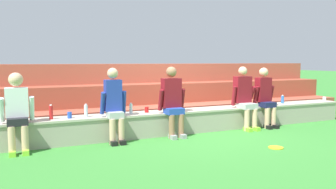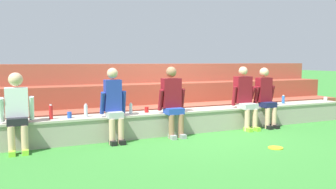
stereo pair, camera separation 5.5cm
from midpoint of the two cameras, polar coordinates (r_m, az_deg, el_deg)
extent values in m
plane|color=#388433|center=(7.17, 5.94, -6.47)|extent=(80.00, 80.00, 0.00)
cube|color=#A8A08E|center=(7.34, 4.98, -4.33)|extent=(7.87, 0.50, 0.47)
cube|color=#BCB39F|center=(7.30, 5.00, -2.64)|extent=(7.91, 0.54, 0.04)
cube|color=#A34D38|center=(7.98, 2.42, -3.46)|extent=(9.38, 0.64, 0.48)
cube|color=#9B4430|center=(8.52, 0.51, -1.26)|extent=(9.38, 0.64, 0.95)
cube|color=#A7513C|center=(9.08, -1.18, 0.68)|extent=(9.38, 0.64, 1.43)
cylinder|color=#DBAD89|center=(6.00, -24.55, -7.07)|extent=(0.11, 0.11, 0.47)
cylinder|color=#DBAD89|center=(6.00, -22.67, -6.99)|extent=(0.11, 0.11, 0.47)
cube|color=#8CD833|center=(6.00, -24.47, -8.95)|extent=(0.10, 0.22, 0.08)
cube|color=#8CD833|center=(6.00, -22.59, -8.87)|extent=(0.10, 0.22, 0.08)
cube|color=black|center=(6.07, -23.73, -4.13)|extent=(0.32, 0.31, 0.12)
cube|color=white|center=(6.15, -23.84, -1.19)|extent=(0.35, 0.20, 0.49)
sphere|color=#DBAD89|center=(6.12, -23.99, 2.33)|extent=(0.23, 0.23, 0.23)
cylinder|color=white|center=(6.15, -25.92, -2.31)|extent=(0.08, 0.22, 0.42)
cylinder|color=white|center=(6.15, -21.69, -2.14)|extent=(0.08, 0.19, 0.43)
cylinder|color=#DBAD89|center=(6.21, -9.11, -6.20)|extent=(0.11, 0.11, 0.47)
cylinder|color=#DBAD89|center=(6.25, -7.65, -6.10)|extent=(0.11, 0.11, 0.47)
cube|color=black|center=(6.22, -8.99, -8.01)|extent=(0.10, 0.22, 0.08)
cube|color=black|center=(6.26, -7.52, -7.90)|extent=(0.10, 0.22, 0.08)
cube|color=#B2B2B7|center=(6.29, -8.71, -3.38)|extent=(0.27, 0.30, 0.12)
cube|color=#23389E|center=(6.35, -9.01, -0.16)|extent=(0.30, 0.20, 0.58)
sphere|color=#DBAD89|center=(6.33, -9.07, 3.54)|extent=(0.20, 0.20, 0.20)
cylinder|color=#23389E|center=(6.30, -10.70, -1.43)|extent=(0.08, 0.21, 0.42)
cylinder|color=#23389E|center=(6.40, -7.22, -1.26)|extent=(0.08, 0.15, 0.43)
cylinder|color=#996B4C|center=(6.60, 0.84, -5.44)|extent=(0.11, 0.11, 0.47)
cylinder|color=#996B4C|center=(6.68, 2.46, -5.29)|extent=(0.11, 0.11, 0.47)
cube|color=#99999E|center=(6.60, 0.99, -7.14)|extent=(0.10, 0.22, 0.08)
cube|color=#99999E|center=(6.69, 2.60, -6.97)|extent=(0.10, 0.22, 0.08)
cube|color=#2347B2|center=(6.70, 1.21, -2.77)|extent=(0.34, 0.31, 0.12)
cube|color=maroon|center=(6.77, 0.77, 0.27)|extent=(0.37, 0.20, 0.58)
sphere|color=#996B4C|center=(6.74, 0.78, 3.80)|extent=(0.21, 0.21, 0.21)
cylinder|color=maroon|center=(6.67, -1.01, -0.94)|extent=(0.08, 0.18, 0.43)
cylinder|color=maroon|center=(6.87, 2.64, -0.76)|extent=(0.08, 0.16, 0.43)
cylinder|color=#DBAD89|center=(7.49, 13.36, -4.26)|extent=(0.11, 0.11, 0.47)
cylinder|color=#DBAD89|center=(7.61, 14.60, -4.12)|extent=(0.11, 0.11, 0.47)
cube|color=#8CD833|center=(7.49, 13.51, -5.76)|extent=(0.10, 0.22, 0.08)
cube|color=#8CD833|center=(7.61, 14.75, -5.60)|extent=(0.10, 0.22, 0.08)
cube|color=#B2B2B7|center=(7.61, 13.42, -1.91)|extent=(0.34, 0.33, 0.12)
cube|color=maroon|center=(7.72, 12.64, 0.81)|extent=(0.37, 0.20, 0.59)
sphere|color=#DBAD89|center=(7.70, 12.71, 3.86)|extent=(0.20, 0.20, 0.20)
cylinder|color=maroon|center=(7.58, 11.27, -0.25)|extent=(0.08, 0.14, 0.43)
cylinder|color=maroon|center=(7.86, 14.09, -0.10)|extent=(0.08, 0.24, 0.42)
cylinder|color=#DBAD89|center=(7.87, 16.56, -3.86)|extent=(0.11, 0.11, 0.47)
cylinder|color=#DBAD89|center=(7.99, 17.57, -3.75)|extent=(0.11, 0.11, 0.47)
cube|color=black|center=(7.87, 16.71, -5.28)|extent=(0.10, 0.22, 0.08)
cube|color=black|center=(7.99, 17.71, -5.15)|extent=(0.10, 0.22, 0.08)
cube|color=#191E47|center=(7.98, 16.58, -1.65)|extent=(0.30, 0.29, 0.12)
cube|color=maroon|center=(8.06, 15.95, 0.80)|extent=(0.33, 0.20, 0.55)
sphere|color=#DBAD89|center=(8.03, 16.03, 3.62)|extent=(0.21, 0.21, 0.21)
cylinder|color=maroon|center=(7.92, 14.81, -0.15)|extent=(0.08, 0.18, 0.43)
cylinder|color=maroon|center=(8.19, 17.19, -0.03)|extent=(0.08, 0.17, 0.43)
cylinder|color=red|center=(6.37, -18.83, -2.86)|extent=(0.06, 0.06, 0.24)
cylinder|color=white|center=(6.36, -18.87, -1.68)|extent=(0.04, 0.04, 0.02)
cylinder|color=silver|center=(6.69, -6.03, -2.41)|extent=(0.06, 0.06, 0.19)
cylinder|color=white|center=(6.67, -6.04, -1.49)|extent=(0.04, 0.04, 0.02)
cylinder|color=blue|center=(8.74, 18.96, -0.83)|extent=(0.07, 0.07, 0.18)
cylinder|color=white|center=(8.73, 18.98, -0.16)|extent=(0.04, 0.04, 0.02)
cylinder|color=silver|center=(6.45, -13.40, -2.70)|extent=(0.07, 0.07, 0.22)
cylinder|color=white|center=(6.43, -13.42, -1.62)|extent=(0.04, 0.04, 0.02)
cylinder|color=white|center=(9.63, 25.08, -0.70)|extent=(0.09, 0.09, 0.11)
cylinder|color=blue|center=(6.39, -15.99, -3.33)|extent=(0.08, 0.08, 0.11)
cylinder|color=red|center=(6.83, -3.39, -2.56)|extent=(0.08, 0.08, 0.11)
cylinder|color=yellow|center=(6.22, 17.86, -8.52)|extent=(0.25, 0.25, 0.02)
camera|label=1|loc=(0.03, -89.77, 0.02)|focal=36.30mm
camera|label=2|loc=(0.03, 90.23, -0.02)|focal=36.30mm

